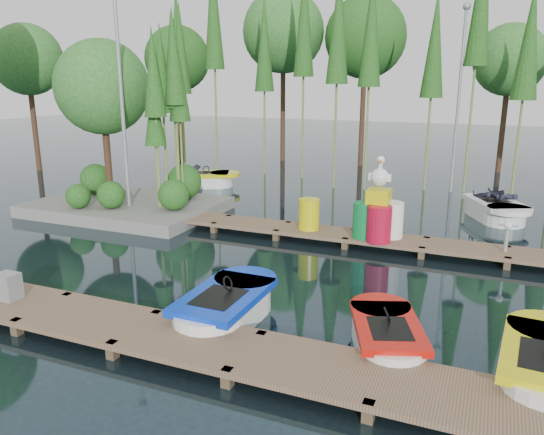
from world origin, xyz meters
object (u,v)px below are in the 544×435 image
at_px(boat_red, 386,337).
at_px(utility_cabinet, 8,286).
at_px(boat_blue, 226,307).
at_px(drum_cluster, 378,215).
at_px(island, 119,118).
at_px(boat_yellow_far, 204,179).
at_px(yellow_barrel, 309,214).

relative_size(boat_red, utility_cabinet, 5.03).
bearing_deg(boat_blue, drum_cluster, 72.61).
xyz_separation_m(boat_red, utility_cabinet, (-7.14, -1.44, 0.33)).
relative_size(boat_blue, boat_red, 1.07).
distance_m(boat_red, drum_cluster, 5.60).
height_order(boat_red, drum_cluster, drum_cluster).
relative_size(island, boat_blue, 2.39).
xyz_separation_m(boat_yellow_far, utility_cabinet, (2.82, -12.48, 0.26)).
distance_m(boat_red, yellow_barrel, 6.50).
xyz_separation_m(island, boat_yellow_far, (0.47, 4.69, -2.88)).
bearing_deg(boat_yellow_far, boat_blue, -61.80).
height_order(boat_blue, utility_cabinet, boat_blue).
bearing_deg(drum_cluster, boat_red, -76.32).
relative_size(boat_yellow_far, yellow_barrel, 3.55).
height_order(boat_yellow_far, yellow_barrel, boat_yellow_far).
distance_m(yellow_barrel, drum_cluster, 2.03).
xyz_separation_m(island, utility_cabinet, (3.29, -7.79, -2.62)).
relative_size(island, drum_cluster, 3.01).
height_order(utility_cabinet, yellow_barrel, yellow_barrel).
height_order(boat_yellow_far, utility_cabinet, boat_yellow_far).
height_order(boat_red, yellow_barrel, yellow_barrel).
bearing_deg(drum_cluster, boat_yellow_far, 146.90).
height_order(island, yellow_barrel, island).
xyz_separation_m(boat_yellow_far, yellow_barrel, (6.63, -5.48, 0.44)).
distance_m(boat_yellow_far, utility_cabinet, 12.80).
distance_m(island, drum_cluster, 9.43).
distance_m(utility_cabinet, yellow_barrel, 7.97).
xyz_separation_m(boat_blue, boat_red, (3.04, 0.09, -0.04)).
bearing_deg(yellow_barrel, drum_cluster, -4.53).
relative_size(island, yellow_barrel, 7.63).
distance_m(boat_red, boat_yellow_far, 14.87).
relative_size(boat_yellow_far, drum_cluster, 1.40).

